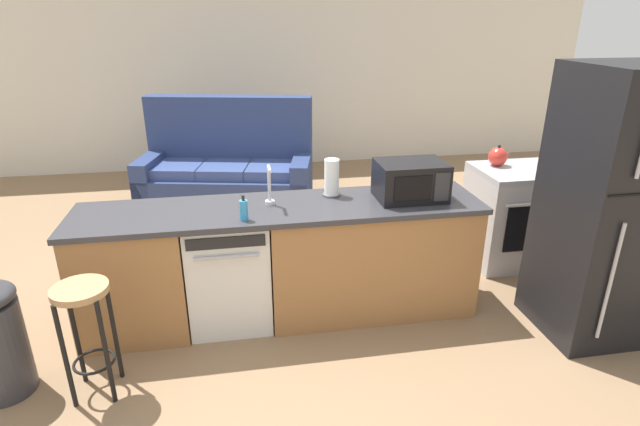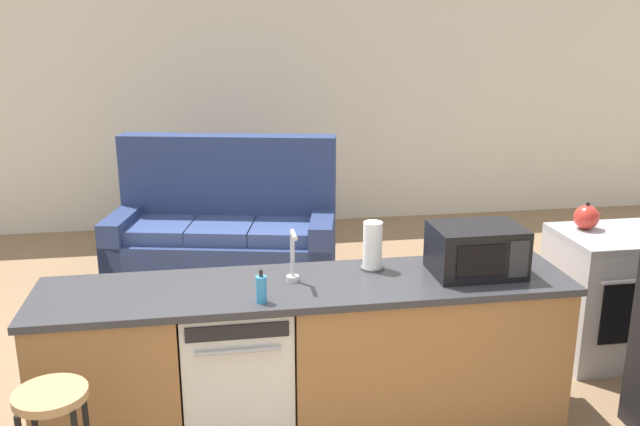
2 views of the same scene
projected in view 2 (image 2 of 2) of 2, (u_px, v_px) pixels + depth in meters
name	position (u px, v px, depth m)	size (l,w,h in m)	color
wall_back	(267.00, 111.00, 7.60)	(10.00, 0.06, 2.60)	silver
kitchen_counter	(324.00, 361.00, 3.85)	(2.94, 0.66, 0.90)	#9E6B3D
dishwasher	(237.00, 367.00, 3.78)	(0.58, 0.61, 0.84)	silver
stove_range	(610.00, 295.00, 4.69)	(0.76, 0.68, 0.90)	#B7B7BC
microwave	(476.00, 250.00, 3.81)	(0.50, 0.37, 0.28)	black
sink_faucet	(293.00, 259.00, 3.69)	(0.07, 0.18, 0.30)	silver
paper_towel_roll	(373.00, 246.00, 3.88)	(0.14, 0.14, 0.28)	#4C4C51
soap_bottle	(261.00, 289.00, 3.44)	(0.06, 0.06, 0.18)	#338CCC
kettle	(587.00, 217.00, 4.64)	(0.21, 0.17, 0.19)	red
couch	(226.00, 233.00, 6.23)	(2.15, 1.31, 1.27)	navy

